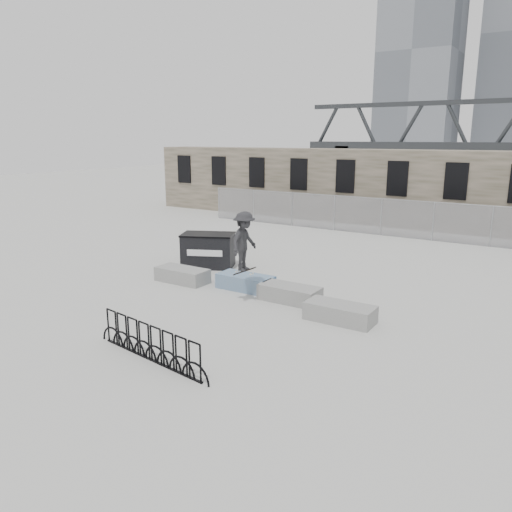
{
  "coord_description": "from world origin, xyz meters",
  "views": [
    {
      "loc": [
        8.76,
        -13.72,
        5.22
      ],
      "look_at": [
        -0.11,
        0.1,
        1.3
      ],
      "focal_mm": 35.0,
      "sensor_mm": 36.0,
      "label": 1
    }
  ],
  "objects": [
    {
      "name": "planter_far_left",
      "position": [
        -3.12,
        -0.26,
        0.28
      ],
      "size": [
        2.0,
        0.9,
        0.52
      ],
      "color": "gray",
      "rests_on": "ground"
    },
    {
      "name": "stone_wall",
      "position": [
        0.0,
        16.24,
        2.26
      ],
      "size": [
        36.0,
        2.58,
        4.5
      ],
      "color": "brown",
      "rests_on": "ground"
    },
    {
      "name": "planter_center_left",
      "position": [
        -0.64,
        0.23,
        0.28
      ],
      "size": [
        2.0,
        0.9,
        0.52
      ],
      "color": "#366AA4",
      "rests_on": "ground"
    },
    {
      "name": "dumpster",
      "position": [
        -3.7,
        2.04,
        0.7
      ],
      "size": [
        2.45,
        2.05,
        1.39
      ],
      "rotation": [
        0.0,
        0.0,
        0.44
      ],
      "color": "black",
      "rests_on": "ground"
    },
    {
      "name": "planter_offset",
      "position": [
        3.42,
        -0.89,
        0.28
      ],
      "size": [
        2.0,
        0.9,
        0.52
      ],
      "color": "gray",
      "rests_on": "ground"
    },
    {
      "name": "skateboarder",
      "position": [
        0.09,
        -0.9,
        2.01
      ],
      "size": [
        0.77,
        1.26,
        2.1
      ],
      "rotation": [
        0.0,
        0.0,
        1.62
      ],
      "color": "#262629",
      "rests_on": "ground"
    },
    {
      "name": "chainlink_fence",
      "position": [
        -0.0,
        12.5,
        1.04
      ],
      "size": [
        22.06,
        0.06,
        2.02
      ],
      "color": "gray",
      "rests_on": "ground"
    },
    {
      "name": "ground",
      "position": [
        0.0,
        0.0,
        0.0
      ],
      "size": [
        120.0,
        120.0,
        0.0
      ],
      "primitive_type": "plane",
      "color": "#ABABA6",
      "rests_on": "ground"
    },
    {
      "name": "bike_rack",
      "position": [
        0.66,
        -5.78,
        0.44
      ],
      "size": [
        4.01,
        0.62,
        0.9
      ],
      "rotation": [
        0.0,
        0.0,
        -0.14
      ],
      "color": "black",
      "rests_on": "ground"
    },
    {
      "name": "planter_center_right",
      "position": [
        1.3,
        -0.07,
        0.28
      ],
      "size": [
        2.0,
        0.9,
        0.52
      ],
      "color": "gray",
      "rests_on": "ground"
    }
  ]
}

